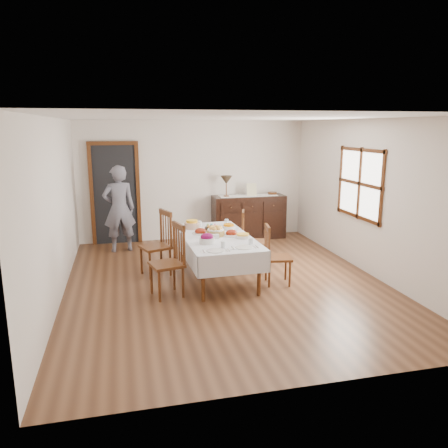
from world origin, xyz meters
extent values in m
plane|color=brown|center=(0.00, 0.00, 0.00)|extent=(6.00, 6.00, 0.00)
cube|color=white|center=(0.00, 0.00, 2.60)|extent=(5.00, 6.00, 0.02)
cube|color=white|center=(0.00, 3.00, 1.30)|extent=(5.00, 0.02, 2.60)
cube|color=white|center=(0.00, -3.00, 1.30)|extent=(5.00, 0.02, 2.60)
cube|color=white|center=(-2.50, 0.00, 1.30)|extent=(0.02, 6.00, 2.60)
cube|color=white|center=(2.50, 0.00, 1.30)|extent=(0.02, 6.00, 2.60)
cube|color=white|center=(2.49, 0.30, 1.50)|extent=(0.02, 1.30, 1.10)
cube|color=#502811|center=(2.48, 0.30, 1.50)|extent=(0.03, 1.46, 1.26)
cube|color=black|center=(-1.70, 2.96, 1.05)|extent=(0.90, 0.06, 2.10)
cube|color=#502811|center=(-1.70, 2.94, 1.05)|extent=(1.04, 0.08, 2.18)
cube|color=silver|center=(-0.10, 0.22, 0.71)|extent=(1.10, 2.10, 0.04)
cylinder|color=#502811|center=(-0.49, -0.68, 0.33)|extent=(0.06, 0.06, 0.67)
cylinder|color=#502811|center=(0.36, -0.66, 0.33)|extent=(0.06, 0.06, 0.67)
cylinder|color=#502811|center=(-0.55, 1.11, 0.33)|extent=(0.06, 0.06, 0.67)
cylinder|color=#502811|center=(0.30, 1.13, 0.33)|extent=(0.06, 0.06, 0.67)
cube|color=silver|center=(-0.62, 0.21, 0.57)|extent=(0.08, 2.11, 0.32)
cube|color=silver|center=(0.43, 0.24, 0.57)|extent=(0.08, 2.11, 0.32)
cube|color=silver|center=(-0.06, -0.82, 0.57)|extent=(1.08, 0.05, 0.32)
cube|color=silver|center=(-0.13, 1.27, 0.57)|extent=(1.08, 0.05, 0.32)
cube|color=#502811|center=(-0.97, -0.34, 0.48)|extent=(0.55, 0.55, 0.04)
cylinder|color=#502811|center=(-1.20, -0.21, 0.23)|extent=(0.04, 0.04, 0.46)
cylinder|color=#502811|center=(-1.11, -0.56, 0.23)|extent=(0.04, 0.04, 0.46)
cylinder|color=#502811|center=(-0.84, -0.12, 0.23)|extent=(0.04, 0.04, 0.46)
cylinder|color=#502811|center=(-0.75, -0.47, 0.23)|extent=(0.04, 0.04, 0.46)
cylinder|color=#502811|center=(-0.82, -0.10, 0.78)|extent=(0.04, 0.04, 0.60)
cylinder|color=#502811|center=(-0.73, -0.48, 0.78)|extent=(0.04, 0.04, 0.60)
cube|color=#502811|center=(-0.78, -0.29, 1.04)|extent=(0.15, 0.43, 0.09)
cylinder|color=#502811|center=(-0.80, -0.20, 0.76)|extent=(0.02, 0.02, 0.49)
cylinder|color=#502811|center=(-0.78, -0.29, 0.76)|extent=(0.02, 0.02, 0.49)
cylinder|color=#502811|center=(-0.75, -0.39, 0.76)|extent=(0.02, 0.02, 0.49)
cube|color=#502811|center=(-1.06, 0.66, 0.49)|extent=(0.58, 0.58, 0.04)
cylinder|color=#502811|center=(-1.30, 0.77, 0.23)|extent=(0.04, 0.04, 0.47)
cylinder|color=#502811|center=(-1.17, 0.42, 0.23)|extent=(0.04, 0.04, 0.47)
cylinder|color=#502811|center=(-0.95, 0.89, 0.23)|extent=(0.04, 0.04, 0.47)
cylinder|color=#502811|center=(-0.83, 0.54, 0.23)|extent=(0.04, 0.04, 0.47)
cylinder|color=#502811|center=(-0.93, 0.91, 0.79)|extent=(0.04, 0.04, 0.61)
cylinder|color=#502811|center=(-0.80, 0.54, 0.79)|extent=(0.04, 0.04, 0.61)
cube|color=#502811|center=(-0.87, 0.72, 1.05)|extent=(0.18, 0.42, 0.09)
cylinder|color=#502811|center=(-0.90, 0.82, 0.77)|extent=(0.02, 0.02, 0.50)
cylinder|color=#502811|center=(-0.87, 0.72, 0.77)|extent=(0.02, 0.02, 0.50)
cylinder|color=#502811|center=(-0.83, 0.63, 0.77)|extent=(0.02, 0.02, 0.50)
cube|color=#502811|center=(0.81, -0.23, 0.43)|extent=(0.46, 0.46, 0.04)
cylinder|color=#502811|center=(0.94, -0.42, 0.20)|extent=(0.03, 0.03, 0.41)
cylinder|color=#502811|center=(0.99, -0.10, 0.20)|extent=(0.03, 0.03, 0.41)
cylinder|color=#502811|center=(0.62, -0.37, 0.20)|extent=(0.03, 0.03, 0.41)
cylinder|color=#502811|center=(0.67, -0.05, 0.20)|extent=(0.03, 0.03, 0.41)
cylinder|color=#502811|center=(0.60, -0.37, 0.70)|extent=(0.04, 0.04, 0.53)
cylinder|color=#502811|center=(0.66, -0.03, 0.70)|extent=(0.04, 0.04, 0.53)
cube|color=#502811|center=(0.63, -0.20, 0.93)|extent=(0.10, 0.38, 0.08)
cylinder|color=#502811|center=(0.61, -0.29, 0.68)|extent=(0.02, 0.02, 0.44)
cylinder|color=#502811|center=(0.63, -0.20, 0.68)|extent=(0.02, 0.02, 0.44)
cylinder|color=#502811|center=(0.64, -0.12, 0.68)|extent=(0.02, 0.02, 0.44)
cube|color=#502811|center=(0.68, 0.67, 0.46)|extent=(0.53, 0.53, 0.04)
cylinder|color=#502811|center=(0.79, 0.46, 0.22)|extent=(0.04, 0.04, 0.44)
cylinder|color=#502811|center=(0.89, 0.79, 0.22)|extent=(0.04, 0.04, 0.44)
cylinder|color=#502811|center=(0.46, 0.55, 0.22)|extent=(0.04, 0.04, 0.44)
cylinder|color=#502811|center=(0.56, 0.88, 0.22)|extent=(0.04, 0.04, 0.44)
cylinder|color=#502811|center=(0.44, 0.55, 0.74)|extent=(0.04, 0.04, 0.57)
cylinder|color=#502811|center=(0.54, 0.90, 0.74)|extent=(0.04, 0.04, 0.57)
cube|color=#502811|center=(0.49, 0.73, 0.98)|extent=(0.15, 0.40, 0.08)
cylinder|color=#502811|center=(0.47, 0.64, 0.72)|extent=(0.02, 0.02, 0.47)
cylinder|color=#502811|center=(0.49, 0.73, 0.72)|extent=(0.02, 0.02, 0.47)
cylinder|color=#502811|center=(0.52, 0.81, 0.72)|extent=(0.02, 0.02, 0.47)
cube|color=black|center=(1.19, 2.72, 0.48)|extent=(1.61, 0.54, 0.97)
cube|color=black|center=(0.71, 2.44, 0.77)|extent=(0.45, 0.02, 0.19)
sphere|color=brown|center=(0.71, 2.42, 0.77)|extent=(0.03, 0.03, 0.03)
cube|color=black|center=(1.19, 2.44, 0.77)|extent=(0.45, 0.02, 0.19)
sphere|color=brown|center=(1.19, 2.42, 0.77)|extent=(0.03, 0.03, 0.03)
cube|color=black|center=(1.67, 2.44, 0.77)|extent=(0.45, 0.02, 0.19)
sphere|color=brown|center=(1.67, 2.42, 0.77)|extent=(0.03, 0.03, 0.03)
imported|color=slate|center=(-1.63, 2.28, 0.93)|extent=(0.63, 0.45, 1.85)
cylinder|color=olive|center=(-0.10, 0.25, 0.77)|extent=(0.29, 0.29, 0.09)
cylinder|color=white|center=(-0.10, 0.25, 0.83)|extent=(0.26, 0.26, 0.02)
sphere|color=gold|center=(-0.03, 0.25, 0.86)|extent=(0.08, 0.08, 0.08)
sphere|color=gold|center=(-0.07, 0.32, 0.86)|extent=(0.08, 0.08, 0.08)
sphere|color=gold|center=(-0.14, 0.32, 0.86)|extent=(0.08, 0.08, 0.08)
sphere|color=gold|center=(-0.18, 0.25, 0.86)|extent=(0.08, 0.08, 0.08)
sphere|color=gold|center=(-0.14, 0.19, 0.86)|extent=(0.08, 0.08, 0.08)
sphere|color=gold|center=(-0.07, 0.19, 0.86)|extent=(0.08, 0.08, 0.08)
cylinder|color=black|center=(-0.10, 0.65, 0.75)|extent=(0.23, 0.23, 0.05)
ellipsoid|color=pink|center=(-0.03, 0.65, 0.81)|extent=(0.05, 0.05, 0.06)
ellipsoid|color=#6AC2DD|center=(-0.08, 0.71, 0.81)|extent=(0.05, 0.05, 0.06)
ellipsoid|color=#6DC863|center=(-0.15, 0.69, 0.81)|extent=(0.05, 0.05, 0.06)
ellipsoid|color=#E59B47|center=(-0.15, 0.61, 0.81)|extent=(0.05, 0.05, 0.06)
ellipsoid|color=#A881D4|center=(-0.08, 0.59, 0.81)|extent=(0.05, 0.05, 0.06)
cylinder|color=silver|center=(-0.32, 0.45, 0.73)|extent=(0.28, 0.28, 0.01)
ellipsoid|color=maroon|center=(-0.32, 0.45, 0.76)|extent=(0.19, 0.16, 0.11)
cylinder|color=silver|center=(0.15, 0.22, 0.74)|extent=(0.33, 0.33, 0.02)
ellipsoid|color=maroon|center=(0.15, 0.22, 0.77)|extent=(0.19, 0.16, 0.11)
cylinder|color=silver|center=(-0.33, -0.18, 0.77)|extent=(0.24, 0.24, 0.08)
ellipsoid|color=#6C083F|center=(-0.33, -0.18, 0.83)|extent=(0.20, 0.17, 0.11)
cylinder|color=silver|center=(0.21, 0.64, 0.76)|extent=(0.22, 0.22, 0.06)
cylinder|color=orange|center=(0.21, 0.64, 0.81)|extent=(0.18, 0.18, 0.03)
cylinder|color=tan|center=(-0.40, 0.86, 0.78)|extent=(0.27, 0.27, 0.11)
cylinder|color=yellow|center=(-0.40, 0.86, 0.86)|extent=(0.20, 0.20, 0.04)
cylinder|color=silver|center=(0.28, -0.01, 0.75)|extent=(0.22, 0.22, 0.05)
cylinder|color=yellow|center=(0.28, -0.01, 0.79)|extent=(0.20, 0.20, 0.02)
cube|color=silver|center=(-0.17, 0.06, 0.76)|extent=(0.14, 0.09, 0.07)
cylinder|color=silver|center=(-0.30, -0.64, 0.73)|extent=(0.25, 0.25, 0.01)
cube|color=white|center=(-0.47, -0.64, 0.73)|extent=(0.08, 0.12, 0.01)
cube|color=silver|center=(-0.47, -0.64, 0.74)|extent=(0.02, 0.16, 0.01)
cube|color=silver|center=(-0.14, -0.64, 0.73)|extent=(0.02, 0.18, 0.01)
cube|color=silver|center=(-0.10, -0.64, 0.73)|extent=(0.02, 0.14, 0.01)
cylinder|color=white|center=(-0.15, -0.49, 0.78)|extent=(0.07, 0.07, 0.10)
cylinder|color=silver|center=(0.15, -0.56, 0.73)|extent=(0.25, 0.25, 0.01)
cube|color=white|center=(-0.02, -0.56, 0.73)|extent=(0.08, 0.12, 0.01)
cube|color=silver|center=(-0.02, -0.56, 0.74)|extent=(0.02, 0.16, 0.01)
cube|color=silver|center=(0.31, -0.56, 0.73)|extent=(0.02, 0.18, 0.01)
cube|color=silver|center=(0.35, -0.56, 0.73)|extent=(0.02, 0.14, 0.01)
cylinder|color=white|center=(0.30, -0.41, 0.78)|extent=(0.07, 0.07, 0.10)
cylinder|color=white|center=(-0.25, 0.94, 0.78)|extent=(0.07, 0.07, 0.11)
cylinder|color=white|center=(0.25, 0.95, 0.78)|extent=(0.07, 0.07, 0.11)
cube|color=white|center=(1.17, 2.72, 0.97)|extent=(1.30, 0.35, 0.01)
cylinder|color=brown|center=(0.66, 2.68, 0.98)|extent=(0.12, 0.12, 0.03)
cylinder|color=brown|center=(0.66, 2.68, 1.12)|extent=(0.02, 0.02, 0.25)
cone|color=#413322|center=(0.66, 2.68, 1.34)|extent=(0.26, 0.26, 0.18)
cube|color=beige|center=(1.24, 2.66, 1.11)|extent=(0.22, 0.08, 0.28)
cylinder|color=#502811|center=(1.75, 2.74, 1.00)|extent=(0.20, 0.20, 0.06)
camera|label=1|loc=(-1.57, -6.51, 2.47)|focal=35.00mm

